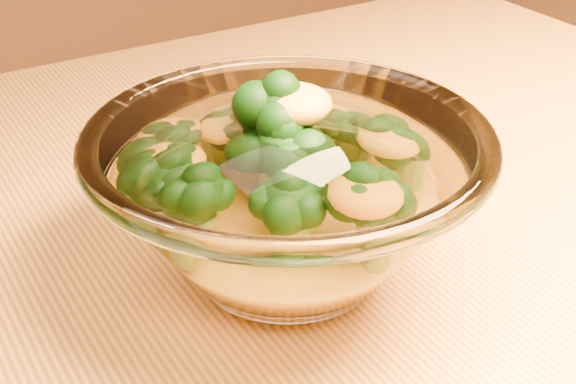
{
  "coord_description": "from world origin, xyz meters",
  "views": [
    {
      "loc": [
        -0.12,
        -0.37,
        1.05
      ],
      "look_at": [
        0.08,
        -0.03,
        0.81
      ],
      "focal_mm": 50.0,
      "sensor_mm": 36.0,
      "label": 1
    }
  ],
  "objects": [
    {
      "name": "glass_bowl",
      "position": [
        0.08,
        -0.03,
        0.8
      ],
      "size": [
        0.24,
        0.24,
        0.1
      ],
      "color": "white",
      "rests_on": "table"
    },
    {
      "name": "cheese_sauce",
      "position": [
        0.08,
        -0.03,
        0.78
      ],
      "size": [
        0.13,
        0.13,
        0.04
      ],
      "primitive_type": "ellipsoid",
      "color": "orange",
      "rests_on": "glass_bowl"
    },
    {
      "name": "broccoli_heap",
      "position": [
        0.08,
        -0.02,
        0.82
      ],
      "size": [
        0.16,
        0.16,
        0.09
      ],
      "color": "black",
      "rests_on": "cheese_sauce"
    }
  ]
}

